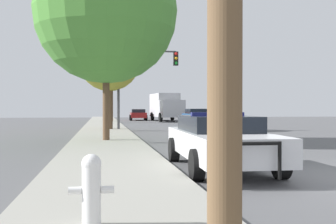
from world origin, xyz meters
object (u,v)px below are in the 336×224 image
fire_hydrant (91,187)px  box_truck (166,106)px  car_background_distant (138,114)px  tree_sidewalk_far (111,70)px  traffic_light (143,72)px  car_background_oncoming (197,116)px  tree_sidewalk_mid (109,60)px  police_car (220,140)px  tree_sidewalk_near (106,12)px

fire_hydrant → box_truck: size_ratio=0.11×
car_background_distant → box_truck: size_ratio=0.57×
fire_hydrant → tree_sidewalk_far: (1.08, 37.58, 4.70)m
traffic_light → tree_sidewalk_far: tree_sidewalk_far is taller
car_background_oncoming → box_truck: (-0.84, 11.83, 0.91)m
car_background_oncoming → tree_sidewalk_mid: size_ratio=0.66×
police_car → fire_hydrant: (-3.00, -5.06, -0.14)m
fire_hydrant → tree_sidewalk_mid: size_ratio=0.13×
car_background_oncoming → tree_sidewalk_far: tree_sidewalk_far is taller
tree_sidewalk_far → tree_sidewalk_mid: 15.37m
police_car → tree_sidewalk_near: bearing=-70.1°
tree_sidewalk_far → tree_sidewalk_near: bearing=-91.8°
fire_hydrant → traffic_light: bearing=82.9°
tree_sidewalk_mid → fire_hydrant: bearing=-91.6°
police_car → tree_sidewalk_near: (-2.68, 8.00, 4.84)m
car_background_distant → fire_hydrant: bearing=-93.7°
police_car → tree_sidewalk_mid: (-2.38, 17.18, 3.82)m
police_car → tree_sidewalk_far: size_ratio=0.73×
box_truck → tree_sidewalk_near: bearing=72.3°
car_background_oncoming → tree_sidewalk_mid: (-7.46, -7.33, 3.79)m
tree_sidewalk_mid → tree_sidewalk_near: size_ratio=0.76×
car_background_distant → police_car: bearing=-90.0°
fire_hydrant → traffic_light: (2.75, 21.98, 3.21)m
police_car → tree_sidewalk_near: tree_sidewalk_near is taller
traffic_light → box_truck: traffic_light is taller
police_car → car_background_oncoming: size_ratio=1.25×
tree_sidewalk_mid → tree_sidewalk_near: (-0.31, -9.18, 1.02)m
car_background_oncoming → box_truck: 11.89m
tree_sidewalk_near → car_background_distant: bearing=82.5°
car_background_distant → box_truck: (2.91, -2.20, 0.95)m
police_car → car_background_oncoming: car_background_oncoming is taller
police_car → box_truck: 36.60m
car_background_distant → tree_sidewalk_mid: (-3.71, -21.36, 3.83)m
box_truck → car_background_distant: bearing=-41.0°
tree_sidewalk_far → tree_sidewalk_near: size_ratio=0.87×
car_background_oncoming → box_truck: bearing=-85.9°
car_background_distant → car_background_oncoming: size_ratio=1.02×
police_car → traffic_light: 17.21m
box_truck → tree_sidewalk_near: size_ratio=0.90×
car_background_distant → tree_sidewalk_far: tree_sidewalk_far is taller
car_background_oncoming → police_car: bearing=78.3°
tree_sidewalk_mid → police_car: bearing=-82.1°
box_truck → tree_sidewalk_near: (-6.92, -28.34, 3.91)m
traffic_light → tree_sidewalk_far: bearing=96.1°
police_car → fire_hydrant: size_ratio=6.34×
tree_sidewalk_far → tree_sidewalk_near: 24.54m
box_truck → car_background_oncoming: bearing=90.1°
traffic_light → car_background_distant: size_ratio=1.19×
box_truck → tree_sidewalk_mid: (-6.62, -19.16, 2.88)m
car_background_distant → tree_sidewalk_near: bearing=-95.5°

